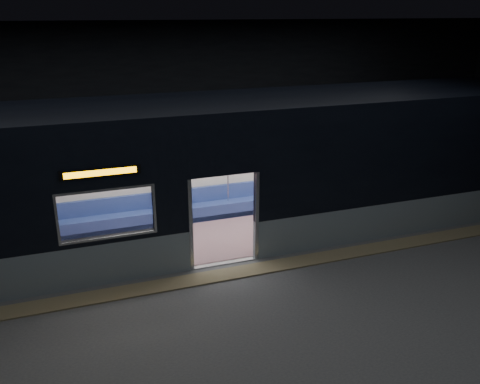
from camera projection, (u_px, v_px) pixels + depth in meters
station_floor at (241, 287)px, 10.25m from camera, size 24.00×14.00×0.01m
station_envelope at (241, 106)px, 9.02m from camera, size 24.00×14.00×5.00m
tactile_strip at (232, 273)px, 10.73m from camera, size 22.80×0.50×0.03m
metro_car at (204, 165)px, 11.88m from camera, size 18.00×3.04×3.35m
passenger at (172, 197)px, 12.94m from camera, size 0.39×0.67×1.34m
handbag at (175, 203)px, 12.79m from camera, size 0.36×0.34×0.15m
transit_map at (336, 150)px, 14.53m from camera, size 1.07×0.03×0.70m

